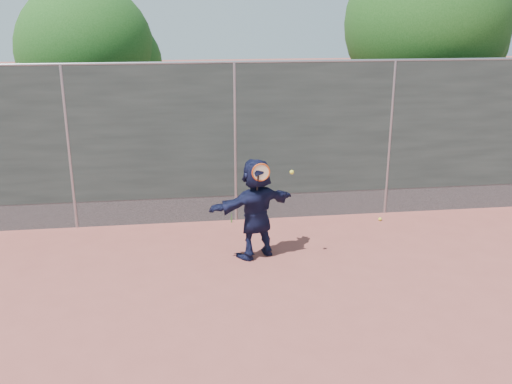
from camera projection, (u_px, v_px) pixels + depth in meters
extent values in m
plane|color=#9E4C42|center=(262.00, 309.00, 7.78)|extent=(80.00, 80.00, 0.00)
imported|color=#131634|center=(256.00, 208.00, 9.21)|extent=(1.61, 1.08, 1.66)
sphere|color=yellow|center=(380.00, 219.00, 11.01)|extent=(0.07, 0.07, 0.07)
cube|color=#38423D|center=(235.00, 131.00, 10.54)|extent=(20.00, 0.04, 2.50)
cube|color=slate|center=(236.00, 207.00, 11.00)|extent=(20.00, 0.03, 0.50)
cylinder|color=gray|center=(234.00, 62.00, 10.16)|extent=(20.00, 0.05, 0.05)
cylinder|color=gray|center=(69.00, 149.00, 10.23)|extent=(0.06, 0.06, 3.00)
cylinder|color=gray|center=(235.00, 144.00, 10.62)|extent=(0.06, 0.06, 3.00)
cylinder|color=gray|center=(390.00, 139.00, 11.00)|extent=(0.06, 0.06, 3.00)
torus|color=#CC4613|center=(261.00, 172.00, 8.83)|extent=(0.29, 0.05, 0.29)
cylinder|color=beige|center=(261.00, 172.00, 8.83)|extent=(0.25, 0.03, 0.25)
cylinder|color=black|center=(258.00, 184.00, 8.90)|extent=(0.04, 0.13, 0.33)
sphere|color=yellow|center=(292.00, 172.00, 8.87)|extent=(0.07, 0.07, 0.07)
cylinder|color=#382314|center=(417.00, 126.00, 13.33)|extent=(0.28, 0.28, 2.60)
sphere|color=#23561C|center=(426.00, 24.00, 12.62)|extent=(3.60, 3.60, 3.60)
sphere|color=#23561C|center=(451.00, 40.00, 13.02)|extent=(2.52, 2.52, 2.52)
cylinder|color=#382314|center=(94.00, 136.00, 13.18)|extent=(0.28, 0.28, 2.20)
sphere|color=#23561C|center=(86.00, 50.00, 12.59)|extent=(3.00, 3.00, 3.00)
sphere|color=#23561C|center=(116.00, 63.00, 12.95)|extent=(2.10, 2.10, 2.10)
cone|color=#387226|center=(249.00, 215.00, 10.96)|extent=(0.03, 0.03, 0.26)
cone|color=#387226|center=(265.00, 213.00, 11.01)|extent=(0.03, 0.03, 0.30)
cone|color=#387226|center=(231.00, 217.00, 10.90)|extent=(0.03, 0.03, 0.22)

